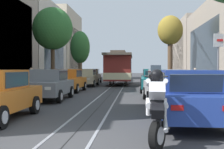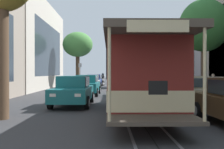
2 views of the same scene
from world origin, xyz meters
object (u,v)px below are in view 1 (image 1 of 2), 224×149
motorcycle_with_rider (157,102)px  parked_car_teal_mid_right (155,80)px  parked_car_blue_near_right (188,97)px  cable_car_trolley (119,68)px  parked_car_brown_fifth_left (92,76)px  street_tree_kerb_left_second (53,29)px  street_tree_kerb_right_second (170,32)px  pedestrian_crossing_far (31,77)px  street_sign_post (218,63)px  street_tree_kerb_left_mid (80,48)px  parked_car_orange_mid_left (69,80)px  pedestrian_on_right_pavement (195,76)px  parked_car_teal_fourth_right (151,78)px  parked_car_silver_second_right (165,86)px  parked_car_grey_second_left (49,84)px  parked_car_beige_fourth_left (86,78)px

motorcycle_with_rider → parked_car_teal_mid_right: bearing=86.2°
parked_car_blue_near_right → cable_car_trolley: (-3.05, 20.54, 0.86)m
parked_car_brown_fifth_left → street_tree_kerb_left_second: 9.39m
street_tree_kerb_right_second → pedestrian_crossing_far: (-11.59, -8.34, -4.38)m
parked_car_blue_near_right → street_tree_kerb_right_second: bearing=84.4°
street_sign_post → cable_car_trolley: bearing=104.0°
street_tree_kerb_left_mid → parked_car_orange_mid_left: bearing=-82.4°
street_tree_kerb_left_mid → pedestrian_crossing_far: street_tree_kerb_left_mid is taller
parked_car_blue_near_right → street_tree_kerb_left_mid: (-8.26, 27.47, 3.37)m
motorcycle_with_rider → pedestrian_crossing_far: (-8.37, 15.77, 0.06)m
parked_car_teal_mid_right → pedestrian_on_right_pavement: 8.70m
street_tree_kerb_left_mid → pedestrian_on_right_pavement: 15.22m
parked_car_teal_fourth_right → pedestrian_crossing_far: bearing=-154.6°
parked_car_silver_second_right → parked_car_teal_mid_right: 6.25m
parked_car_grey_second_left → parked_car_teal_fourth_right: size_ratio=1.00×
cable_car_trolley → pedestrian_on_right_pavement: cable_car_trolley is taller
parked_car_teal_fourth_right → street_tree_kerb_right_second: street_tree_kerb_right_second is taller
pedestrian_crossing_far → cable_car_trolley: bearing=48.1°
pedestrian_crossing_far → parked_car_silver_second_right: bearing=-40.2°
street_tree_kerb_right_second → street_sign_post: bearing=-91.9°
parked_car_teal_mid_right → parked_car_teal_fourth_right: size_ratio=1.00×
parked_car_brown_fifth_left → street_tree_kerb_right_second: (8.32, -1.39, 4.53)m
parked_car_beige_fourth_left → pedestrian_on_right_pavement: pedestrian_on_right_pavement is taller
parked_car_orange_mid_left → parked_car_beige_fourth_left: same height
parked_car_teal_mid_right → street_tree_kerb_left_mid: bearing=117.2°
street_tree_kerb_left_mid → parked_car_brown_fifth_left: bearing=-64.5°
parked_car_silver_second_right → street_sign_post: (1.57, -3.19, 1.02)m
parked_car_brown_fifth_left → motorcycle_with_rider: (5.10, -25.50, 0.10)m
parked_car_grey_second_left → street_tree_kerb_left_mid: bearing=96.2°
parked_car_blue_near_right → cable_car_trolley: cable_car_trolley is taller
street_tree_kerb_right_second → pedestrian_crossing_far: street_tree_kerb_right_second is taller
motorcycle_with_rider → pedestrian_crossing_far: size_ratio=1.11×
parked_car_orange_mid_left → cable_car_trolley: (3.08, 9.05, 0.86)m
motorcycle_with_rider → pedestrian_on_right_pavement: (5.23, 21.64, 0.05)m
motorcycle_with_rider → pedestrian_crossing_far: 17.85m
parked_car_teal_fourth_right → street_sign_post: 15.74m
motorcycle_with_rider → parked_car_silver_second_right: bearing=82.6°
parked_car_silver_second_right → street_tree_kerb_left_second: 13.10m
parked_car_beige_fourth_left → parked_car_silver_second_right: bearing=-64.8°
parked_car_silver_second_right → motorcycle_with_rider: motorcycle_with_rider is taller
parked_car_blue_near_right → parked_car_silver_second_right: 5.46m
parked_car_blue_near_right → street_tree_kerb_left_mid: size_ratio=0.70×
parked_car_teal_fourth_right → motorcycle_with_rider: motorcycle_with_rider is taller
parked_car_teal_mid_right → parked_car_teal_fourth_right: (0.16, 6.19, 0.00)m
parked_car_orange_mid_left → street_sign_post: street_sign_post is taller
pedestrian_crossing_far → parked_car_blue_near_right: bearing=-54.8°
street_tree_kerb_left_mid → pedestrian_on_right_pavement: (12.41, -8.20, -3.23)m
parked_car_teal_mid_right → street_tree_kerb_left_second: bearing=158.4°
parked_car_beige_fourth_left → street_tree_kerb_left_mid: bearing=103.8°
parked_car_teal_mid_right → street_tree_kerb_left_second: size_ratio=0.66×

